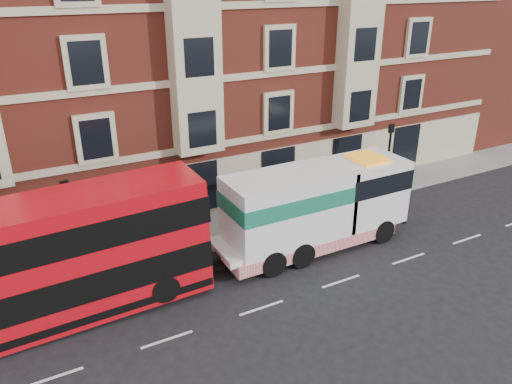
% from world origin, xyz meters
% --- Properties ---
extents(ground, '(120.00, 120.00, 0.00)m').
position_xyz_m(ground, '(0.00, 0.00, 0.00)').
color(ground, black).
rests_on(ground, ground).
extents(sidewalk, '(90.00, 3.00, 0.15)m').
position_xyz_m(sidewalk, '(0.00, 7.50, 0.07)').
color(sidewalk, slate).
rests_on(sidewalk, ground).
extents(victorian_terrace, '(45.00, 12.00, 20.40)m').
position_xyz_m(victorian_terrace, '(0.50, 15.00, 10.07)').
color(victorian_terrace, maroon).
rests_on(victorian_terrace, ground).
extents(lamp_post_west, '(0.35, 0.15, 4.35)m').
position_xyz_m(lamp_post_west, '(-6.00, 6.20, 2.68)').
color(lamp_post_west, black).
rests_on(lamp_post_west, sidewalk).
extents(lamp_post_east, '(0.35, 0.15, 4.35)m').
position_xyz_m(lamp_post_east, '(12.00, 6.20, 2.68)').
color(lamp_post_east, black).
rests_on(lamp_post_east, sidewalk).
extents(double_decker_bus, '(12.35, 2.84, 5.00)m').
position_xyz_m(double_decker_bus, '(-7.52, 3.13, 2.65)').
color(double_decker_bus, red).
rests_on(double_decker_bus, ground).
extents(tow_truck, '(9.89, 2.92, 4.12)m').
position_xyz_m(tow_truck, '(4.54, 3.13, 2.19)').
color(tow_truck, white).
rests_on(tow_truck, ground).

